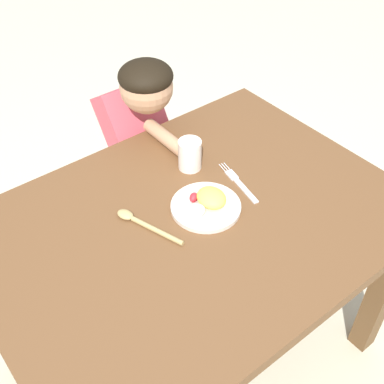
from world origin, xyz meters
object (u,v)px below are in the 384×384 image
spoon (142,223)px  drinking_cup (190,155)px  fork (239,184)px  plate (206,204)px  person (138,153)px

spoon → drinking_cup: 0.30m
fork → spoon: bearing=93.7°
plate → fork: 0.16m
fork → drinking_cup: drinking_cup is taller
drinking_cup → person: (0.01, 0.35, -0.21)m
plate → drinking_cup: size_ratio=2.04×
plate → person: size_ratio=0.21×
spoon → person: bearing=-49.5°
fork → drinking_cup: bearing=33.6°
spoon → drinking_cup: size_ratio=2.21×
spoon → drinking_cup: bearing=-84.1°
drinking_cup → person: bearing=87.7°
fork → plate: bearing=108.5°
drinking_cup → spoon: bearing=-156.0°
plate → spoon: (-0.19, 0.06, -0.01)m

